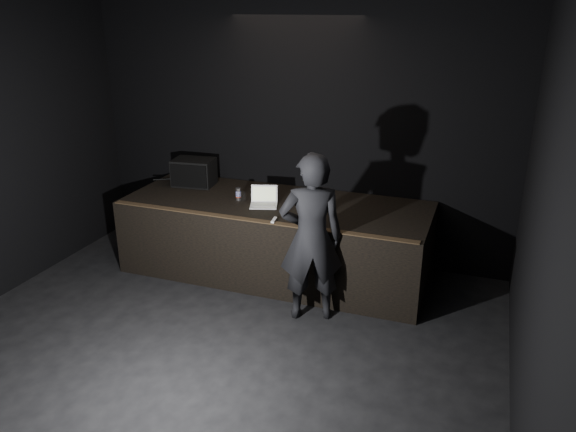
% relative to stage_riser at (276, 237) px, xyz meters
% --- Properties ---
extents(ground, '(7.00, 7.00, 0.00)m').
position_rel_stage_riser_xyz_m(ground, '(0.00, -2.73, -0.50)').
color(ground, black).
rests_on(ground, ground).
extents(room_walls, '(6.10, 7.10, 3.52)m').
position_rel_stage_riser_xyz_m(room_walls, '(0.00, -2.73, 1.52)').
color(room_walls, black).
rests_on(room_walls, ground).
extents(stage_riser, '(4.00, 1.50, 1.00)m').
position_rel_stage_riser_xyz_m(stage_riser, '(0.00, 0.00, 0.00)').
color(stage_riser, black).
rests_on(stage_riser, ground).
extents(riser_lip, '(3.92, 0.10, 0.01)m').
position_rel_stage_riser_xyz_m(riser_lip, '(0.00, -0.71, 0.51)').
color(riser_lip, brown).
rests_on(riser_lip, stage_riser).
extents(stage_monitor, '(0.61, 0.48, 0.38)m').
position_rel_stage_riser_xyz_m(stage_monitor, '(-1.37, 0.30, 0.69)').
color(stage_monitor, black).
rests_on(stage_monitor, stage_riser).
extents(cable, '(0.83, 0.54, 0.02)m').
position_rel_stage_riser_xyz_m(cable, '(-1.63, 0.54, 0.51)').
color(cable, black).
rests_on(cable, stage_riser).
extents(laptop, '(0.42, 0.40, 0.24)m').
position_rel_stage_riser_xyz_m(laptop, '(-0.11, -0.14, 0.56)').
color(laptop, silver).
rests_on(laptop, stage_riser).
extents(beer_can, '(0.07, 0.07, 0.17)m').
position_rel_stage_riser_xyz_m(beer_can, '(-0.49, -0.09, 0.58)').
color(beer_can, silver).
rests_on(beer_can, stage_riser).
extents(plastic_cup, '(0.09, 0.09, 0.11)m').
position_rel_stage_riser_xyz_m(plastic_cup, '(-0.44, -0.09, 0.56)').
color(plastic_cup, white).
rests_on(plastic_cup, stage_riser).
extents(wii_remote, '(0.06, 0.17, 0.03)m').
position_rel_stage_riser_xyz_m(wii_remote, '(0.23, -0.65, 0.52)').
color(wii_remote, white).
rests_on(wii_remote, stage_riser).
extents(person, '(0.84, 0.71, 1.97)m').
position_rel_stage_riser_xyz_m(person, '(0.79, -0.95, 0.49)').
color(person, black).
rests_on(person, ground).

